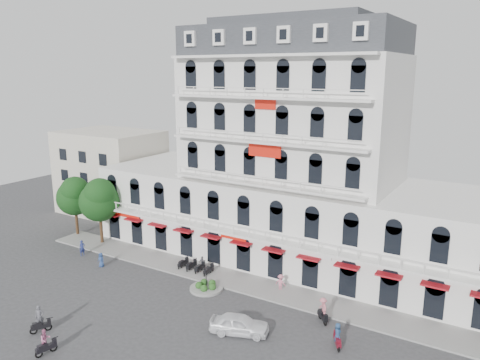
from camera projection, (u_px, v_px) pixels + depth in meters
name	position (u px, v px, depth m)	size (l,w,h in m)	color
ground	(194.00, 327.00, 38.31)	(120.00, 120.00, 0.00)	#38383A
sidewalk	(249.00, 284.00, 45.78)	(53.00, 4.00, 0.16)	gray
main_building	(291.00, 170.00, 51.02)	(45.00, 15.00, 25.80)	silver
flank_building_west	(111.00, 172.00, 68.80)	(14.00, 10.00, 12.00)	beige
traffic_island	(206.00, 287.00, 44.77)	(3.20, 3.20, 1.60)	gray
parked_scooter_row	(196.00, 272.00, 48.85)	(4.40, 1.80, 1.10)	black
tree_west_outer	(75.00, 195.00, 58.56)	(4.50, 4.48, 7.76)	#382314
tree_west_inner	(99.00, 198.00, 55.54)	(4.76, 4.76, 8.25)	#382314
parked_car	(239.00, 324.00, 37.16)	(1.91, 4.74, 1.61)	white
rider_west	(40.00, 320.00, 37.24)	(1.02, 1.55, 2.34)	black
rider_southwest	(45.00, 342.00, 34.33)	(0.75, 1.69, 2.05)	black
rider_east	(337.00, 336.00, 35.24)	(1.07, 1.52, 2.01)	maroon
rider_center	(323.00, 309.00, 38.75)	(1.29, 1.32, 2.20)	black
pedestrian_left	(101.00, 260.00, 49.93)	(0.77, 0.50, 1.57)	navy
pedestrian_mid	(202.00, 263.00, 49.08)	(0.89, 0.37, 1.51)	#54535A
pedestrian_right	(281.00, 283.00, 44.41)	(1.07, 0.61, 1.65)	#D57188
pedestrian_far	(82.00, 248.00, 52.97)	(0.65, 0.43, 1.79)	navy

